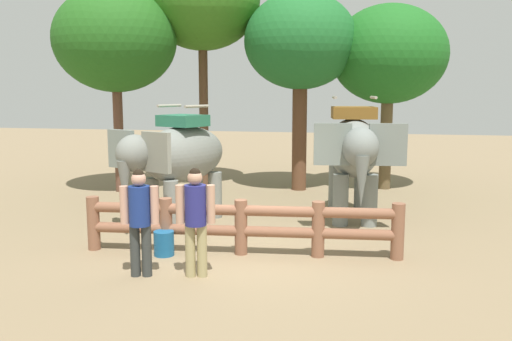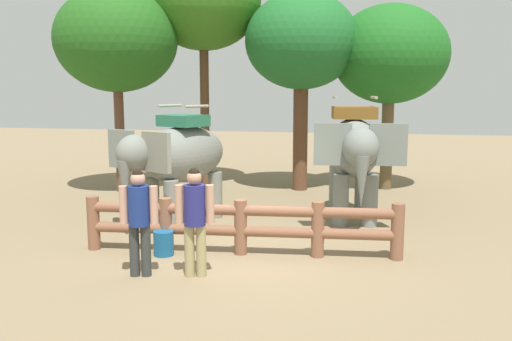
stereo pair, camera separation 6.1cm
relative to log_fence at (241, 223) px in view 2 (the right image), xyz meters
The scene contains 11 objects.
ground_plane 0.60m from the log_fence, 90.00° to the left, with size 60.00×60.00×0.00m, color #846F51.
log_fence is the anchor object (origin of this frame).
elephant_near_left 3.00m from the log_fence, 133.97° to the left, with size 2.45×3.27×2.76m.
elephant_center 3.93m from the log_fence, 58.26° to the left, with size 1.96×3.49×2.95m.
tourist_woman_in_black 1.50m from the log_fence, 108.39° to the right, with size 0.64×0.42×1.84m.
tourist_man_in_blue 2.09m from the log_fence, 131.83° to the right, with size 0.63×0.41×1.81m.
tree_far_left 9.17m from the log_fence, 112.16° to the left, with size 3.61×3.61×7.39m.
tree_back_center 8.90m from the log_fence, 69.29° to the left, with size 3.54×3.54×5.68m.
tree_far_right 7.94m from the log_fence, 87.93° to the left, with size 3.41×3.41×6.01m.
tree_deep_back 8.51m from the log_fence, 132.67° to the left, with size 3.63×3.63×6.11m.
feed_bucket 1.50m from the log_fence, 165.31° to the right, with size 0.38×0.38×0.47m.
Camera 2 is at (2.31, -9.62, 3.08)m, focal length 37.73 mm.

